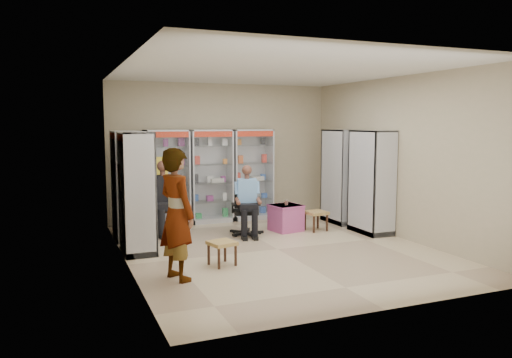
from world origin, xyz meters
name	(u,v)px	position (x,y,z in m)	size (l,w,h in m)	color
floor	(277,249)	(0.00, 0.00, 0.00)	(6.00, 6.00, 0.00)	#C5AF89
room_shell	(278,133)	(0.00, 0.00, 1.97)	(5.02, 6.02, 3.01)	tan
cabinet_back_left	(167,178)	(-1.30, 2.73, 1.00)	(0.90, 0.50, 2.00)	#A8ABAF
cabinet_back_mid	(211,176)	(-0.35, 2.73, 1.00)	(0.90, 0.50, 2.00)	silver
cabinet_back_right	(251,174)	(0.60, 2.73, 1.00)	(0.90, 0.50, 2.00)	#9FA1A6
cabinet_right_far	(341,176)	(2.23, 1.60, 1.00)	(0.50, 0.90, 2.00)	#A4A7AB
cabinet_right_near	(371,182)	(2.23, 0.50, 1.00)	(0.50, 0.90, 2.00)	#9EA0A4
cabinet_left_far	(128,185)	(-2.23, 1.80, 1.00)	(0.50, 0.90, 2.00)	#ACAEB3
cabinet_left_near	(137,193)	(-2.23, 0.70, 1.00)	(0.50, 0.90, 2.00)	silver
wooden_chair	(163,209)	(-1.55, 2.00, 0.47)	(0.42, 0.42, 0.94)	black
seated_customer	(163,199)	(-1.55, 1.95, 0.67)	(0.44, 0.60, 1.34)	black
office_chair	(246,209)	(-0.10, 1.25, 0.50)	(0.54, 0.54, 0.99)	black
seated_shopkeeper	(247,203)	(-0.10, 1.20, 0.63)	(0.42, 0.58, 1.26)	#79C5F0
pink_trunk	(286,218)	(0.76, 1.27, 0.26)	(0.54, 0.52, 0.52)	#A3417D
tea_glass	(286,202)	(0.76, 1.25, 0.57)	(0.07, 0.07, 0.10)	#512806
woven_stool_a	(316,221)	(1.33, 1.06, 0.20)	(0.39, 0.39, 0.39)	#B28A4B
woven_stool_b	(222,253)	(-1.17, -0.56, 0.18)	(0.37, 0.37, 0.37)	#A97047
standing_man	(177,214)	(-1.95, -0.97, 0.91)	(0.66, 0.43, 1.81)	gray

